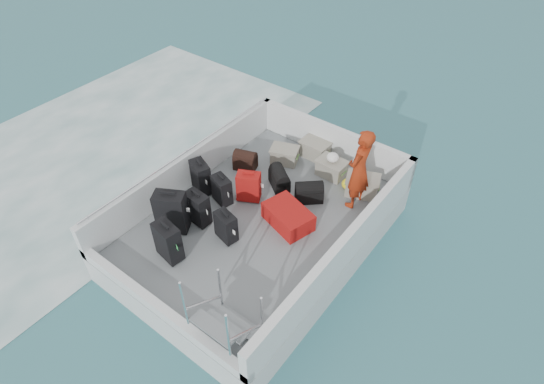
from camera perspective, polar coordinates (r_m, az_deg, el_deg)
The scene contains 23 objects.
ground at distance 8.70m, azimuth -1.49°, elevation -6.26°, with size 160.00×160.00×0.00m, color #1C5463.
wake_foam at distance 11.59m, azimuth -20.48°, elevation 4.96°, with size 10.00×10.00×0.00m, color white.
ferry_hull at distance 8.48m, azimuth -1.52°, elevation -4.92°, with size 3.60×5.00×0.60m, color silver.
deck at distance 8.26m, azimuth -1.56°, elevation -3.45°, with size 3.30×4.70×0.02m, color gray.
deck_fittings at distance 7.66m, azimuth -1.08°, elevation -3.93°, with size 3.60×5.00×0.90m.
suitcase_0 at distance 7.98m, azimuth -12.49°, elevation -2.52°, with size 0.53×0.30×0.81m, color black.
suitcase_1 at distance 8.69m, azimuth -8.91°, elevation 1.79°, with size 0.44×0.25×0.66m, color black.
suitcase_2 at distance 8.43m, azimuth -6.32°, elevation 0.20°, with size 0.39×0.24×0.57m, color black.
suitcase_3 at distance 7.58m, azimuth -12.90°, elevation -6.14°, with size 0.46×0.27×0.70m, color black.
suitcase_4 at distance 8.09m, azimuth -9.31°, elevation -2.06°, with size 0.43×0.25×0.64m, color black.
suitcase_5 at distance 8.44m, azimuth -2.93°, elevation 0.63°, with size 0.43×0.26×0.60m, color #9A140B.
suitcase_6 at distance 7.77m, azimuth -5.80°, elevation -4.38°, with size 0.40×0.24×0.55m, color black.
suitcase_8 at distance 8.06m, azimuth 2.03°, elevation -3.09°, with size 0.57×0.87×0.34m, color #9A140B.
duffel_0 at distance 9.26m, azimuth -3.37°, elevation 3.81°, with size 0.44×0.30×0.32m, color black, non-canonical shape.
duffel_1 at distance 8.80m, azimuth 0.93°, elevation 1.54°, with size 0.51×0.30×0.32m, color black, non-canonical shape.
duffel_2 at distance 8.54m, azimuth 4.67°, elevation -0.16°, with size 0.51×0.30×0.32m, color black, non-canonical shape.
crate_0 at distance 9.41m, azimuth 1.58°, elevation 4.58°, with size 0.52×0.36×0.32m, color gray.
crate_1 at distance 9.59m, azimuth 5.42°, elevation 5.32°, with size 0.56×0.39×0.34m, color gray.
crate_2 at distance 9.14m, azimuth 7.47°, elevation 2.92°, with size 0.54×0.37×0.33m, color gray.
crate_3 at distance 8.80m, azimuth 11.24°, elevation 0.73°, with size 0.59×0.41×0.36m, color gray.
yellow_bag at distance 8.91m, azimuth 9.60°, elevation 0.98°, with size 0.28×0.26×0.22m, color yellow.
white_bag at distance 8.98m, azimuth 7.61°, elevation 4.18°, with size 0.24×0.24×0.18m, color white.
passenger at distance 8.17m, azimuth 10.88°, elevation 2.79°, with size 0.59×0.38×1.61m, color red.
Camera 1 is at (3.69, -4.46, 6.49)m, focal length 30.00 mm.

